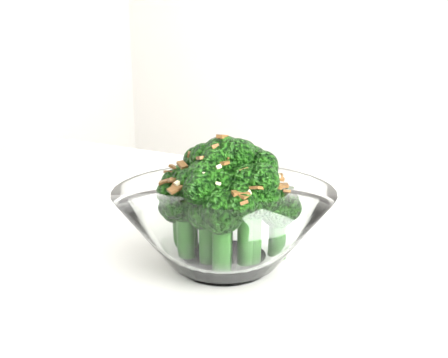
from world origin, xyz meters
The scene contains 2 objects.
table centered at (0.11, 0.12, 0.68)m, with size 1.28×0.93×0.75m.
broccoli_dish centered at (0.22, 0.12, 0.80)m, with size 0.22×0.22×0.14m.
Camera 1 is at (0.51, -0.24, 0.97)m, focal length 40.00 mm.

